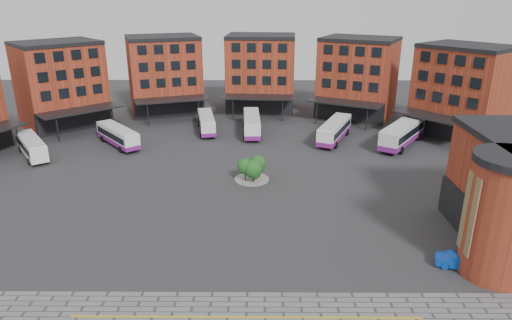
{
  "coord_description": "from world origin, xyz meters",
  "views": [
    {
      "loc": [
        2.9,
        -41.41,
        22.72
      ],
      "look_at": [
        2.57,
        8.48,
        4.0
      ],
      "focal_mm": 32.0,
      "sensor_mm": 36.0,
      "label": 1
    }
  ],
  "objects_px": {
    "bus_e": "(334,130)",
    "bus_f": "(402,133)",
    "tree_island": "(253,168)",
    "bus_d": "(252,124)",
    "bus_c": "(206,122)",
    "bus_a": "(32,146)",
    "blue_car": "(460,261)",
    "bus_b": "(118,136)"
  },
  "relations": [
    {
      "from": "bus_f",
      "to": "bus_c",
      "type": "bearing_deg",
      "value": -157.59
    },
    {
      "from": "bus_d",
      "to": "bus_c",
      "type": "bearing_deg",
      "value": 168.87
    },
    {
      "from": "tree_island",
      "to": "bus_c",
      "type": "height_order",
      "value": "tree_island"
    },
    {
      "from": "bus_e",
      "to": "blue_car",
      "type": "xyz_separation_m",
      "value": [
        5.38,
        -35.6,
        -1.09
      ]
    },
    {
      "from": "bus_a",
      "to": "bus_c",
      "type": "distance_m",
      "value": 26.96
    },
    {
      "from": "bus_a",
      "to": "bus_d",
      "type": "xyz_separation_m",
      "value": [
        31.46,
        11.55,
        0.03
      ]
    },
    {
      "from": "bus_b",
      "to": "bus_f",
      "type": "bearing_deg",
      "value": -39.61
    },
    {
      "from": "tree_island",
      "to": "bus_a",
      "type": "relative_size",
      "value": 0.46
    },
    {
      "from": "bus_d",
      "to": "bus_f",
      "type": "distance_m",
      "value": 24.07
    },
    {
      "from": "blue_car",
      "to": "bus_b",
      "type": "bearing_deg",
      "value": 65.53
    },
    {
      "from": "tree_island",
      "to": "bus_b",
      "type": "distance_m",
      "value": 25.17
    },
    {
      "from": "tree_island",
      "to": "bus_e",
      "type": "relative_size",
      "value": 0.38
    },
    {
      "from": "tree_island",
      "to": "bus_d",
      "type": "distance_m",
      "value": 20.31
    },
    {
      "from": "bus_b",
      "to": "bus_d",
      "type": "distance_m",
      "value": 21.52
    },
    {
      "from": "bus_a",
      "to": "bus_e",
      "type": "distance_m",
      "value": 45.36
    },
    {
      "from": "tree_island",
      "to": "bus_d",
      "type": "xyz_separation_m",
      "value": [
        -0.44,
        20.3,
        -0.02
      ]
    },
    {
      "from": "bus_c",
      "to": "bus_f",
      "type": "xyz_separation_m",
      "value": [
        31.02,
        -7.22,
        0.36
      ]
    },
    {
      "from": "bus_b",
      "to": "bus_d",
      "type": "xyz_separation_m",
      "value": [
        20.54,
        6.42,
        0.12
      ]
    },
    {
      "from": "bus_c",
      "to": "tree_island",
      "type": "bearing_deg",
      "value": -79.41
    },
    {
      "from": "bus_c",
      "to": "bus_e",
      "type": "relative_size",
      "value": 0.91
    },
    {
      "from": "bus_c",
      "to": "bus_e",
      "type": "bearing_deg",
      "value": -23.46
    },
    {
      "from": "tree_island",
      "to": "bus_c",
      "type": "distance_m",
      "value": 23.01
    },
    {
      "from": "bus_a",
      "to": "blue_car",
      "type": "relative_size",
      "value": 2.4
    },
    {
      "from": "bus_b",
      "to": "bus_d",
      "type": "bearing_deg",
      "value": -22.79
    },
    {
      "from": "tree_island",
      "to": "bus_f",
      "type": "bearing_deg",
      "value": 32.01
    },
    {
      "from": "bus_e",
      "to": "bus_f",
      "type": "distance_m",
      "value": 10.34
    },
    {
      "from": "bus_b",
      "to": "bus_e",
      "type": "bearing_deg",
      "value": -35.6
    },
    {
      "from": "bus_f",
      "to": "blue_car",
      "type": "bearing_deg",
      "value": -62.52
    },
    {
      "from": "bus_a",
      "to": "bus_e",
      "type": "bearing_deg",
      "value": -26.32
    },
    {
      "from": "tree_island",
      "to": "bus_a",
      "type": "xyz_separation_m",
      "value": [
        -31.9,
        8.75,
        -0.05
      ]
    },
    {
      "from": "bus_b",
      "to": "bus_a",
      "type": "bearing_deg",
      "value": 165.05
    },
    {
      "from": "bus_a",
      "to": "blue_car",
      "type": "distance_m",
      "value": 57.27
    },
    {
      "from": "tree_island",
      "to": "bus_c",
      "type": "xyz_separation_m",
      "value": [
        -8.16,
        21.52,
        -0.18
      ]
    },
    {
      "from": "bus_a",
      "to": "bus_f",
      "type": "xyz_separation_m",
      "value": [
        54.77,
        5.54,
        0.23
      ]
    },
    {
      "from": "tree_island",
      "to": "bus_a",
      "type": "height_order",
      "value": "tree_island"
    },
    {
      "from": "tree_island",
      "to": "bus_d",
      "type": "height_order",
      "value": "bus_d"
    },
    {
      "from": "bus_c",
      "to": "bus_e",
      "type": "height_order",
      "value": "bus_e"
    },
    {
      "from": "bus_c",
      "to": "bus_f",
      "type": "distance_m",
      "value": 31.85
    },
    {
      "from": "bus_e",
      "to": "bus_f",
      "type": "height_order",
      "value": "bus_f"
    },
    {
      "from": "bus_d",
      "to": "tree_island",
      "type": "bearing_deg",
      "value": -90.95
    },
    {
      "from": "tree_island",
      "to": "blue_car",
      "type": "xyz_separation_m",
      "value": [
        18.16,
        -19.03,
        -1.09
      ]
    },
    {
      "from": "bus_a",
      "to": "blue_car",
      "type": "bearing_deg",
      "value": -65.28
    }
  ]
}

